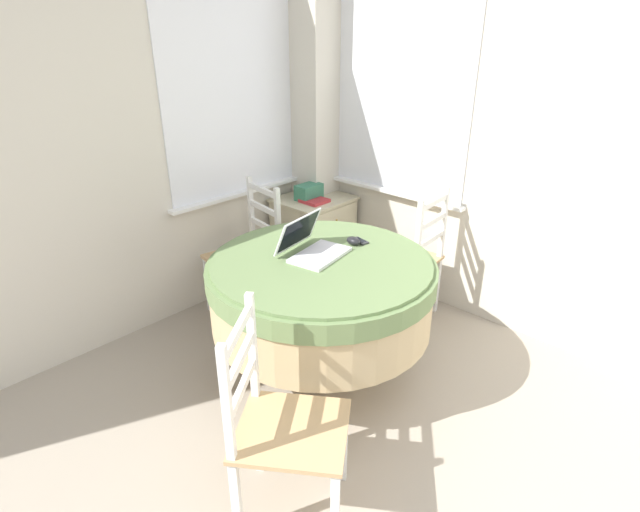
{
  "coord_description": "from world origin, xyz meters",
  "views": [
    {
      "loc": [
        -1.17,
        0.3,
        1.89
      ],
      "look_at": [
        0.75,
        2.09,
        0.68
      ],
      "focal_mm": 28.0,
      "sensor_mm": 36.0,
      "label": 1
    }
  ],
  "objects": [
    {
      "name": "dining_chair_camera_near",
      "position": [
        -0.17,
        1.45,
        0.44
      ],
      "size": [
        0.58,
        0.59,
        0.94
      ],
      "color": "tan",
      "rests_on": "ground_plane"
    },
    {
      "name": "computer_mouse",
      "position": [
        0.87,
        1.95,
        0.78
      ],
      "size": [
        0.06,
        0.09,
        0.05
      ],
      "color": "black",
      "rests_on": "round_dining_table"
    },
    {
      "name": "laptop",
      "position": [
        0.61,
        2.03,
        0.8
      ],
      "size": [
        0.38,
        0.34,
        0.21
      ],
      "color": "silver",
      "rests_on": "round_dining_table"
    },
    {
      "name": "corner_cabinet",
      "position": [
        1.54,
        2.9,
        0.33
      ],
      "size": [
        0.55,
        0.5,
        0.66
      ],
      "color": "beige",
      "rests_on": "ground_plane"
    },
    {
      "name": "round_dining_table",
      "position": [
        0.6,
        1.94,
        0.58
      ],
      "size": [
        1.24,
        1.24,
        0.75
      ],
      "color": "#4C3D2D",
      "rests_on": "ground_plane"
    },
    {
      "name": "cell_phone",
      "position": [
        0.93,
        1.95,
        0.76
      ],
      "size": [
        0.07,
        0.11,
        0.01
      ],
      "color": "#2D2D33",
      "rests_on": "round_dining_table"
    },
    {
      "name": "book_on_cabinet",
      "position": [
        1.47,
        2.83,
        0.67
      ],
      "size": [
        0.18,
        0.18,
        0.02
      ],
      "color": "#BC3338",
      "rests_on": "corner_cabinet"
    },
    {
      "name": "storage_box",
      "position": [
        1.49,
        2.91,
        0.72
      ],
      "size": [
        0.21,
        0.13,
        0.12
      ],
      "color": "#387A5B",
      "rests_on": "corner_cabinet"
    },
    {
      "name": "corner_room_shell",
      "position": [
        1.06,
        1.99,
        1.28
      ],
      "size": [
        4.11,
        5.04,
        2.55
      ],
      "color": "beige",
      "rests_on": "ground_plane"
    },
    {
      "name": "dining_chair_near_back_window",
      "position": [
        0.8,
        2.83,
        0.44
      ],
      "size": [
        0.5,
        0.47,
        0.94
      ],
      "color": "tan",
      "rests_on": "ground_plane"
    },
    {
      "name": "dining_chair_near_right_window",
      "position": [
        1.51,
        1.97,
        0.44
      ],
      "size": [
        0.43,
        0.47,
        0.94
      ],
      "color": "tan",
      "rests_on": "ground_plane"
    }
  ]
}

